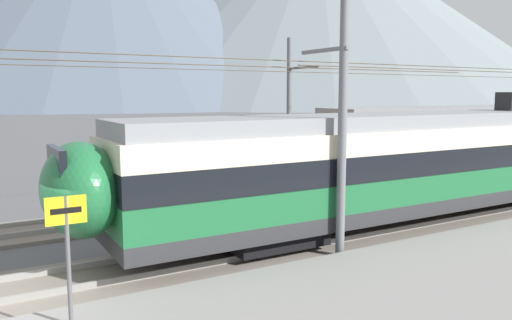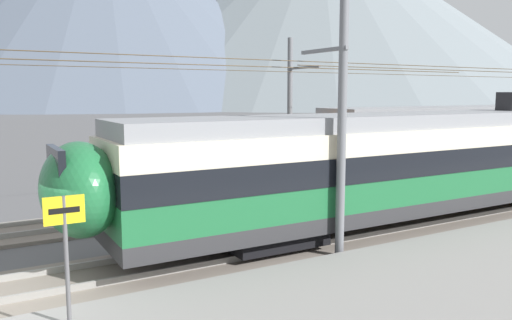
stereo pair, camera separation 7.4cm
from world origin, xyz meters
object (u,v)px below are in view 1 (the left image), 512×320
(train_near_platform, at_px, (433,159))
(train_far_track, at_px, (492,135))
(catenary_mast_far_side, at_px, (291,111))
(platform_sign, at_px, (67,232))
(catenary_mast_mid, at_px, (340,116))

(train_near_platform, relative_size, train_far_track, 1.01)
(train_far_track, bearing_deg, catenary_mast_far_side, 170.88)
(catenary_mast_far_side, bearing_deg, platform_sign, -138.70)
(catenary_mast_far_side, bearing_deg, train_near_platform, -81.83)
(train_far_track, distance_m, platform_sign, 24.98)
(catenary_mast_mid, bearing_deg, train_near_platform, 15.84)
(catenary_mast_far_side, distance_m, platform_sign, 15.55)
(train_near_platform, relative_size, platform_sign, 10.65)
(train_far_track, xyz_separation_m, catenary_mast_far_side, (-11.94, 1.92, 1.50))
(train_near_platform, xyz_separation_m, platform_sign, (-12.67, -2.90, -0.14))
(train_far_track, distance_m, catenary_mast_mid, 17.87)
(catenary_mast_mid, height_order, catenary_mast_far_side, catenary_mast_mid)
(train_far_track, bearing_deg, train_near_platform, -153.66)
(catenary_mast_mid, bearing_deg, platform_sign, -169.44)
(platform_sign, bearing_deg, train_far_track, 19.38)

